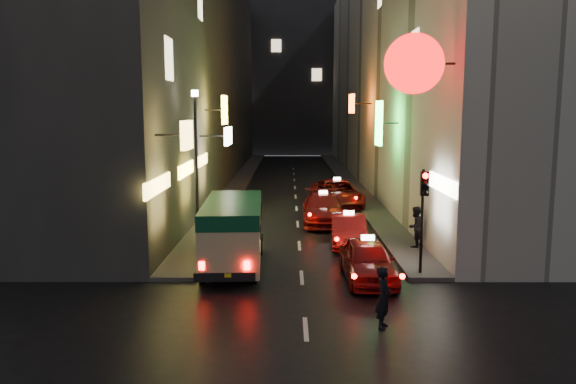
{
  "coord_description": "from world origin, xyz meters",
  "views": [
    {
      "loc": [
        -0.43,
        -9.74,
        5.55
      ],
      "look_at": [
        -0.47,
        13.0,
        2.26
      ],
      "focal_mm": 35.0,
      "sensor_mm": 36.0,
      "label": 1
    }
  ],
  "objects_px": {
    "minibus": "(233,226)",
    "traffic_light": "(424,199)",
    "lamp_post": "(196,156)",
    "taxi_near": "(367,257)",
    "pedestrian_crossing": "(384,294)"
  },
  "relations": [
    {
      "from": "lamp_post",
      "to": "traffic_light",
      "type": "bearing_deg",
      "value": -28.91
    },
    {
      "from": "minibus",
      "to": "lamp_post",
      "type": "xyz_separation_m",
      "value": [
        -1.79,
        3.28,
        2.21
      ]
    },
    {
      "from": "pedestrian_crossing",
      "to": "traffic_light",
      "type": "bearing_deg",
      "value": -4.43
    },
    {
      "from": "minibus",
      "to": "pedestrian_crossing",
      "type": "height_order",
      "value": "minibus"
    },
    {
      "from": "minibus",
      "to": "pedestrian_crossing",
      "type": "relative_size",
      "value": 3.07
    },
    {
      "from": "traffic_light",
      "to": "taxi_near",
      "type": "bearing_deg",
      "value": -171.88
    },
    {
      "from": "taxi_near",
      "to": "traffic_light",
      "type": "distance_m",
      "value": 2.66
    },
    {
      "from": "taxi_near",
      "to": "lamp_post",
      "type": "height_order",
      "value": "lamp_post"
    },
    {
      "from": "minibus",
      "to": "traffic_light",
      "type": "height_order",
      "value": "traffic_light"
    },
    {
      "from": "traffic_light",
      "to": "lamp_post",
      "type": "height_order",
      "value": "lamp_post"
    },
    {
      "from": "taxi_near",
      "to": "minibus",
      "type": "bearing_deg",
      "value": 161.7
    },
    {
      "from": "lamp_post",
      "to": "taxi_near",
      "type": "bearing_deg",
      "value": -37.02
    },
    {
      "from": "minibus",
      "to": "taxi_near",
      "type": "height_order",
      "value": "minibus"
    },
    {
      "from": "traffic_light",
      "to": "lamp_post",
      "type": "bearing_deg",
      "value": 151.09
    },
    {
      "from": "taxi_near",
      "to": "traffic_light",
      "type": "bearing_deg",
      "value": 8.12
    }
  ]
}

